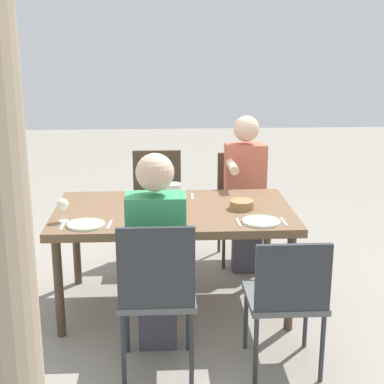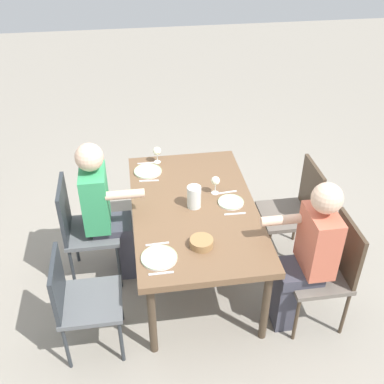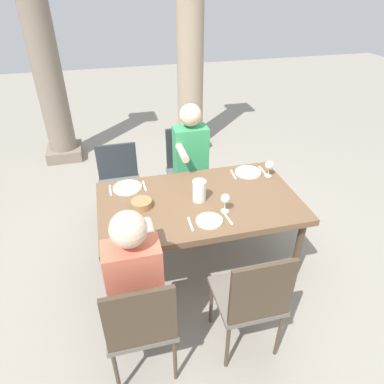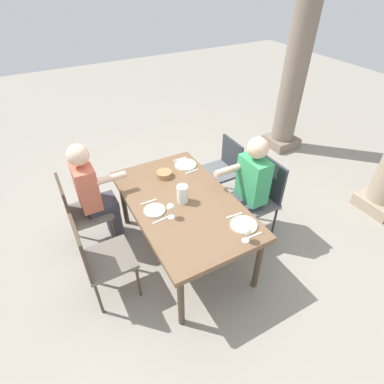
# 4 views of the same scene
# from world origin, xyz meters

# --- Properties ---
(ground_plane) EXTENTS (16.00, 16.00, 0.00)m
(ground_plane) POSITION_xyz_m (0.00, 0.00, 0.00)
(ground_plane) COLOR gray
(dining_table) EXTENTS (1.68, 0.99, 0.74)m
(dining_table) POSITION_xyz_m (0.00, 0.00, 0.67)
(dining_table) COLOR brown
(dining_table) RESTS_ON ground
(chair_west_north) EXTENTS (0.44, 0.44, 0.85)m
(chair_west_north) POSITION_xyz_m (-0.62, 0.91, 0.50)
(chair_west_north) COLOR #5B5E61
(chair_west_north) RESTS_ON ground
(chair_west_south) EXTENTS (0.44, 0.44, 0.92)m
(chair_west_south) POSITION_xyz_m (-0.62, -0.92, 0.53)
(chair_west_south) COLOR #6A6158
(chair_west_south) RESTS_ON ground
(chair_mid_north) EXTENTS (0.44, 0.44, 0.96)m
(chair_mid_north) POSITION_xyz_m (0.12, 0.92, 0.55)
(chair_mid_north) COLOR #5B5E61
(chair_mid_north) RESTS_ON ground
(chair_mid_south) EXTENTS (0.44, 0.44, 0.95)m
(chair_mid_south) POSITION_xyz_m (0.12, -0.92, 0.54)
(chair_mid_south) COLOR #6A6158
(chair_mid_south) RESTS_ON ground
(diner_woman_green) EXTENTS (0.35, 0.50, 1.28)m
(diner_woman_green) POSITION_xyz_m (-0.62, -0.73, 0.69)
(diner_woman_green) COLOR #3F3F4C
(diner_woman_green) RESTS_ON ground
(diner_man_white) EXTENTS (0.34, 0.50, 1.30)m
(diner_man_white) POSITION_xyz_m (0.12, 0.72, 0.70)
(diner_man_white) COLOR #3F3F4C
(diner_man_white) RESTS_ON ground
(plate_0) EXTENTS (0.26, 0.26, 0.02)m
(plate_0) POSITION_xyz_m (-0.57, 0.33, 0.75)
(plate_0) COLOR white
(plate_0) RESTS_ON dining_table
(fork_0) EXTENTS (0.02, 0.17, 0.01)m
(fork_0) POSITION_xyz_m (-0.72, 0.33, 0.74)
(fork_0) COLOR silver
(fork_0) RESTS_ON dining_table
(spoon_0) EXTENTS (0.02, 0.17, 0.01)m
(spoon_0) POSITION_xyz_m (-0.42, 0.33, 0.74)
(spoon_0) COLOR silver
(spoon_0) RESTS_ON dining_table
(plate_1) EXTENTS (0.21, 0.21, 0.02)m
(plate_1) POSITION_xyz_m (-0.00, -0.30, 0.75)
(plate_1) COLOR white
(plate_1) RESTS_ON dining_table
(wine_glass_1) EXTENTS (0.07, 0.07, 0.16)m
(wine_glass_1) POSITION_xyz_m (0.16, -0.20, 0.86)
(wine_glass_1) COLOR white
(wine_glass_1) RESTS_ON dining_table
(fork_1) EXTENTS (0.02, 0.17, 0.01)m
(fork_1) POSITION_xyz_m (-0.15, -0.30, 0.74)
(fork_1) COLOR silver
(fork_1) RESTS_ON dining_table
(spoon_1) EXTENTS (0.03, 0.17, 0.01)m
(spoon_1) POSITION_xyz_m (0.15, -0.30, 0.74)
(spoon_1) COLOR silver
(spoon_1) RESTS_ON dining_table
(plate_2) EXTENTS (0.25, 0.25, 0.02)m
(plate_2) POSITION_xyz_m (0.57, 0.33, 0.75)
(plate_2) COLOR white
(plate_2) RESTS_ON dining_table
(wine_glass_2) EXTENTS (0.08, 0.08, 0.16)m
(wine_glass_2) POSITION_xyz_m (0.73, 0.23, 0.85)
(wine_glass_2) COLOR white
(wine_glass_2) RESTS_ON dining_table
(fork_2) EXTENTS (0.03, 0.17, 0.01)m
(fork_2) POSITION_xyz_m (0.42, 0.33, 0.74)
(fork_2) COLOR silver
(fork_2) RESTS_ON dining_table
(spoon_2) EXTENTS (0.02, 0.17, 0.01)m
(spoon_2) POSITION_xyz_m (0.72, 0.33, 0.74)
(spoon_2) COLOR silver
(spoon_2) RESTS_ON dining_table
(water_pitcher) EXTENTS (0.11, 0.11, 0.19)m
(water_pitcher) POSITION_xyz_m (-0.00, 0.00, 0.82)
(water_pitcher) COLOR white
(water_pitcher) RESTS_ON dining_table
(bread_basket) EXTENTS (0.17, 0.17, 0.06)m
(bread_basket) POSITION_xyz_m (-0.48, 0.02, 0.77)
(bread_basket) COLOR #9E7547
(bread_basket) RESTS_ON dining_table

